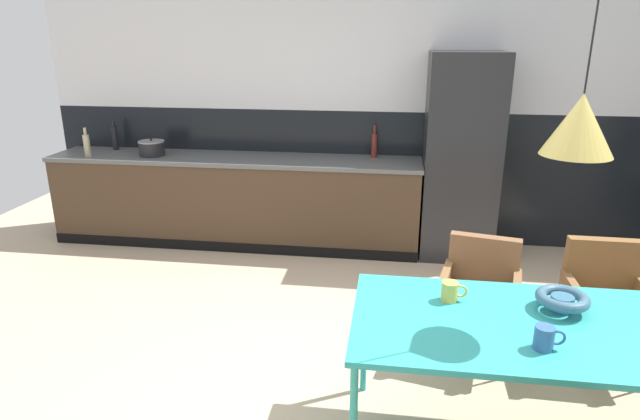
% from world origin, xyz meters
% --- Properties ---
extents(ground_plane, '(9.21, 9.21, 0.00)m').
position_xyz_m(ground_plane, '(0.00, 0.00, 0.00)').
color(ground_plane, '#C2AB8C').
extents(back_wall_splashback_dark, '(7.08, 0.12, 1.33)m').
position_xyz_m(back_wall_splashback_dark, '(0.00, 2.74, 0.66)').
color(back_wall_splashback_dark, black).
rests_on(back_wall_splashback_dark, ground).
extents(back_wall_panel_upper, '(7.08, 0.12, 1.33)m').
position_xyz_m(back_wall_panel_upper, '(0.00, 2.74, 1.99)').
color(back_wall_panel_upper, silver).
rests_on(back_wall_panel_upper, back_wall_splashback_dark).
extents(kitchen_counter, '(3.71, 0.63, 0.89)m').
position_xyz_m(kitchen_counter, '(-1.55, 2.38, 0.45)').
color(kitchen_counter, '#422F20').
rests_on(kitchen_counter, ground).
extents(refrigerator_column, '(0.67, 0.60, 1.91)m').
position_xyz_m(refrigerator_column, '(0.64, 2.38, 0.96)').
color(refrigerator_column, '#232326').
rests_on(refrigerator_column, ground).
extents(dining_table, '(1.88, 0.88, 0.75)m').
position_xyz_m(dining_table, '(0.80, -0.29, 0.71)').
color(dining_table, teal).
rests_on(dining_table, ground).
extents(armchair_corner_seat, '(0.57, 0.56, 0.79)m').
position_xyz_m(armchair_corner_seat, '(0.63, 0.64, 0.51)').
color(armchair_corner_seat, brown).
rests_on(armchair_corner_seat, ground).
extents(armchair_head_of_table, '(0.50, 0.48, 0.82)m').
position_xyz_m(armchair_head_of_table, '(1.39, 0.62, 0.52)').
color(armchair_head_of_table, brown).
rests_on(armchair_head_of_table, ground).
extents(fruit_bowl, '(0.26, 0.26, 0.09)m').
position_xyz_m(fruit_bowl, '(0.88, -0.14, 0.81)').
color(fruit_bowl, '#33607F').
rests_on(fruit_bowl, dining_table).
extents(mug_white_ceramic, '(0.13, 0.09, 0.10)m').
position_xyz_m(mug_white_ceramic, '(0.35, -0.11, 0.80)').
color(mug_white_ceramic, gold).
rests_on(mug_white_ceramic, dining_table).
extents(mug_tall_blue, '(0.13, 0.09, 0.11)m').
position_xyz_m(mug_tall_blue, '(0.71, -0.51, 0.81)').
color(mug_tall_blue, '#335B93').
rests_on(mug_tall_blue, dining_table).
extents(cooking_pot, '(0.26, 0.26, 0.17)m').
position_xyz_m(cooking_pot, '(-2.38, 2.33, 0.97)').
color(cooking_pot, black).
rests_on(cooking_pot, kitchen_counter).
extents(bottle_vinegar_dark, '(0.06, 0.06, 0.31)m').
position_xyz_m(bottle_vinegar_dark, '(-2.88, 2.56, 1.02)').
color(bottle_vinegar_dark, black).
rests_on(bottle_vinegar_dark, kitchen_counter).
extents(bottle_wine_green, '(0.06, 0.06, 0.32)m').
position_xyz_m(bottle_wine_green, '(-0.17, 2.57, 1.02)').
color(bottle_wine_green, maroon).
rests_on(bottle_wine_green, kitchen_counter).
extents(bottle_spice_small, '(0.06, 0.06, 0.28)m').
position_xyz_m(bottle_spice_small, '(-3.01, 2.22, 1.01)').
color(bottle_spice_small, tan).
rests_on(bottle_spice_small, kitchen_counter).
extents(pendant_lamp_over_table_near, '(0.30, 0.30, 1.05)m').
position_xyz_m(pendant_lamp_over_table_near, '(0.80, -0.26, 1.69)').
color(pendant_lamp_over_table_near, black).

